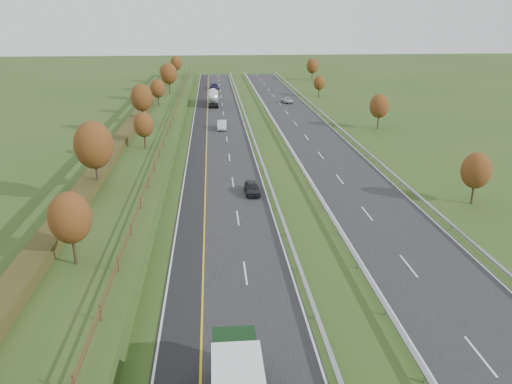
% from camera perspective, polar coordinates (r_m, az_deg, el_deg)
% --- Properties ---
extents(ground, '(400.00, 400.00, 0.00)m').
position_cam_1_polar(ground, '(83.75, 1.38, 5.52)').
color(ground, '#2D4A1A').
rests_on(ground, ground).
extents(near_carriageway, '(10.50, 200.00, 0.04)m').
position_cam_1_polar(near_carriageway, '(88.12, -4.19, 6.20)').
color(near_carriageway, black).
rests_on(near_carriageway, ground).
extents(far_carriageway, '(10.50, 200.00, 0.04)m').
position_cam_1_polar(far_carriageway, '(89.85, 6.46, 6.38)').
color(far_carriageway, black).
rests_on(far_carriageway, ground).
extents(hard_shoulder, '(3.00, 200.00, 0.04)m').
position_cam_1_polar(hard_shoulder, '(88.15, -6.64, 6.12)').
color(hard_shoulder, black).
rests_on(hard_shoulder, ground).
extents(lane_markings, '(26.75, 200.00, 0.01)m').
position_cam_1_polar(lane_markings, '(88.31, -0.00, 6.30)').
color(lane_markings, silver).
rests_on(lane_markings, near_carriageway).
extents(embankment_left, '(12.00, 200.00, 2.00)m').
position_cam_1_polar(embankment_left, '(88.70, -12.68, 6.51)').
color(embankment_left, '#2D4A1A').
rests_on(embankment_left, ground).
extents(hedge_left, '(2.20, 180.00, 1.10)m').
position_cam_1_polar(hedge_left, '(88.67, -14.05, 7.43)').
color(hedge_left, '#343716').
rests_on(hedge_left, embankment_left).
extents(fence_left, '(0.12, 189.06, 1.20)m').
position_cam_1_polar(fence_left, '(87.45, -9.85, 7.68)').
color(fence_left, '#422B19').
rests_on(fence_left, embankment_left).
extents(median_barrier_near, '(0.32, 200.00, 0.71)m').
position_cam_1_polar(median_barrier_near, '(88.24, -0.47, 6.66)').
color(median_barrier_near, gray).
rests_on(median_barrier_near, ground).
extents(median_barrier_far, '(0.32, 200.00, 0.71)m').
position_cam_1_polar(median_barrier_far, '(88.78, 2.84, 6.72)').
color(median_barrier_far, gray).
rests_on(median_barrier_far, ground).
extents(outer_barrier_far, '(0.32, 200.00, 0.71)m').
position_cam_1_polar(outer_barrier_far, '(91.03, 10.08, 6.76)').
color(outer_barrier_far, gray).
rests_on(outer_barrier_far, ground).
extents(trees_left, '(6.64, 164.30, 7.66)m').
position_cam_1_polar(trees_left, '(84.35, -12.99, 9.56)').
color(trees_left, '#2D2116').
rests_on(trees_left, embankment_left).
extents(trees_far, '(8.45, 118.60, 7.12)m').
position_cam_1_polar(trees_far, '(120.12, 10.15, 11.56)').
color(trees_far, '#2D2116').
rests_on(trees_far, ground).
extents(road_tanker, '(2.40, 11.22, 3.46)m').
position_cam_1_polar(road_tanker, '(121.99, -4.90, 10.78)').
color(road_tanker, silver).
rests_on(road_tanker, near_carriageway).
extents(car_dark_near, '(1.84, 4.29, 1.44)m').
position_cam_1_polar(car_dark_near, '(59.63, -0.44, 0.45)').
color(car_dark_near, black).
rests_on(car_dark_near, near_carriageway).
extents(car_silver_mid, '(1.93, 4.95, 1.61)m').
position_cam_1_polar(car_silver_mid, '(94.82, -3.91, 7.66)').
color(car_silver_mid, silver).
rests_on(car_silver_mid, near_carriageway).
extents(car_small_far, '(2.72, 5.54, 1.55)m').
position_cam_1_polar(car_small_far, '(148.64, -4.76, 11.93)').
color(car_small_far, '#15123A').
rests_on(car_small_far, near_carriageway).
extents(car_oncoming, '(2.71, 4.90, 1.30)m').
position_cam_1_polar(car_oncoming, '(124.67, 3.56, 10.45)').
color(car_oncoming, silver).
rests_on(car_oncoming, far_carriageway).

